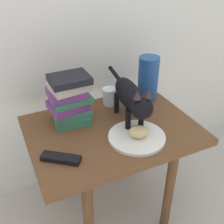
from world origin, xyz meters
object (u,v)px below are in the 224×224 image
object	(u,v)px
book_stack	(70,100)
tv_remote	(61,158)
bread_roll	(139,132)
cat	(131,97)
plate	(137,137)
candle_jar	(110,97)
side_table	(112,142)
green_vase	(148,79)

from	to	relation	value
book_stack	tv_remote	xyz separation A→B (m)	(-0.12, -0.24, -0.10)
bread_roll	tv_remote	world-z (taller)	bread_roll
cat	book_stack	size ratio (longest dim) A/B	2.09
plate	candle_jar	xyz separation A→B (m)	(0.02, 0.31, 0.03)
book_stack	plate	bearing A→B (deg)	-49.23
cat	candle_jar	distance (m)	0.22
cat	plate	bearing A→B (deg)	-104.43
bread_roll	cat	bearing A→B (deg)	77.51
side_table	tv_remote	distance (m)	0.30
plate	green_vase	size ratio (longest dim) A/B	1.06
bread_roll	book_stack	world-z (taller)	book_stack
bread_roll	plate	bearing A→B (deg)	102.40
plate	tv_remote	world-z (taller)	tv_remote
cat	book_stack	distance (m)	0.27
plate	cat	world-z (taller)	cat
plate	candle_jar	size ratio (longest dim) A/B	2.82
green_vase	bread_roll	bearing A→B (deg)	-126.79
book_stack	bread_roll	bearing A→B (deg)	-50.03
book_stack	tv_remote	size ratio (longest dim) A/B	1.52
side_table	bread_roll	world-z (taller)	bread_roll
plate	candle_jar	world-z (taller)	candle_jar
book_stack	candle_jar	size ratio (longest dim) A/B	2.69
side_table	plate	bearing A→B (deg)	-63.03
green_vase	candle_jar	world-z (taller)	green_vase
candle_jar	side_table	bearing A→B (deg)	-111.78
bread_roll	cat	xyz separation A→B (m)	(0.03, 0.12, 0.09)
green_vase	cat	bearing A→B (deg)	-138.91
green_vase	tv_remote	size ratio (longest dim) A/B	1.51
candle_jar	tv_remote	world-z (taller)	candle_jar
cat	candle_jar	xyz separation A→B (m)	(-0.01, 0.20, -0.09)
bread_roll	book_stack	xyz separation A→B (m)	(-0.21, 0.25, 0.07)
side_table	tv_remote	xyz separation A→B (m)	(-0.27, -0.11, 0.09)
cat	book_stack	world-z (taller)	same
bread_roll	candle_jar	xyz separation A→B (m)	(0.02, 0.32, -0.00)
side_table	cat	xyz separation A→B (m)	(0.09, -0.00, 0.22)
side_table	bread_roll	bearing A→B (deg)	-64.01
plate	bread_roll	bearing A→B (deg)	-77.60
bread_roll	candle_jar	size ratio (longest dim) A/B	0.94
cat	green_vase	bearing A→B (deg)	41.09
side_table	cat	bearing A→B (deg)	-1.22
plate	cat	distance (m)	0.17
cat	tv_remote	size ratio (longest dim) A/B	3.18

